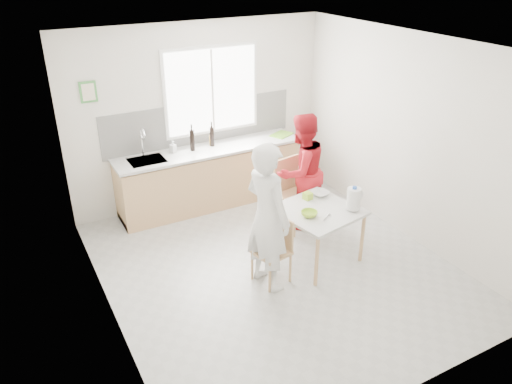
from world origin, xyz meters
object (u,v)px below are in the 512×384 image
at_px(dining_table, 317,215).
at_px(chair_far, 292,190).
at_px(person_red, 301,172).
at_px(milk_jug, 354,198).
at_px(chair_left, 275,247).
at_px(bowl_green, 309,214).
at_px(wine_bottle_a, 192,140).
at_px(person_white, 268,217).
at_px(wine_bottle_b, 212,136).
at_px(bowl_white, 320,194).

bearing_deg(dining_table, chair_far, 77.91).
bearing_deg(chair_far, person_red, -29.11).
distance_m(dining_table, milk_jug, 0.49).
height_order(chair_far, milk_jug, milk_jug).
bearing_deg(chair_left, milk_jug, 74.50).
xyz_separation_m(bowl_green, wine_bottle_a, (-0.61, 2.16, 0.34)).
xyz_separation_m(dining_table, wine_bottle_a, (-0.79, 2.07, 0.44)).
bearing_deg(person_white, chair_far, -54.68).
height_order(chair_left, chair_far, chair_far).
distance_m(chair_left, bowl_green, 0.57).
xyz_separation_m(chair_left, chair_far, (0.86, 1.01, 0.10)).
distance_m(milk_jug, wine_bottle_a, 2.57).
bearing_deg(chair_far, milk_jug, -91.32).
distance_m(person_red, wine_bottle_a, 1.66).
xyz_separation_m(person_red, wine_bottle_a, (-1.09, 1.23, 0.25)).
xyz_separation_m(chair_far, bowl_green, (-0.37, -0.96, 0.19)).
bearing_deg(wine_bottle_b, wine_bottle_a, -174.52).
relative_size(wine_bottle_a, wine_bottle_b, 1.07).
distance_m(chair_left, bowl_white, 1.06).
bearing_deg(milk_jug, bowl_green, 156.24).
bearing_deg(bowl_green, person_white, -173.76).
height_order(person_red, bowl_white, person_red).
relative_size(bowl_green, wine_bottle_b, 0.67).
bearing_deg(bowl_green, chair_far, 68.75).
relative_size(chair_left, person_red, 0.49).
bearing_deg(person_white, dining_table, -90.00).
height_order(person_red, wine_bottle_a, person_red).
relative_size(milk_jug, wine_bottle_b, 0.99).
distance_m(chair_far, person_red, 0.30).
height_order(milk_jug, wine_bottle_b, wine_bottle_b).
bearing_deg(dining_table, wine_bottle_a, 110.95).
height_order(dining_table, milk_jug, milk_jug).
relative_size(person_red, bowl_green, 8.27).
distance_m(dining_table, bowl_white, 0.40).
distance_m(person_white, person_red, 1.48).
bearing_deg(person_white, chair_left, -90.00).
xyz_separation_m(wine_bottle_a, wine_bottle_b, (0.33, 0.03, -0.01)).
relative_size(dining_table, chair_left, 1.33).
bearing_deg(bowl_green, wine_bottle_a, 105.69).
height_order(dining_table, bowl_green, bowl_green).
xyz_separation_m(chair_left, person_red, (0.97, 0.97, 0.38)).
relative_size(chair_left, bowl_green, 4.06).
relative_size(chair_far, wine_bottle_a, 3.12).
height_order(dining_table, bowl_white, bowl_white).
height_order(bowl_green, bowl_white, bowl_green).
distance_m(dining_table, chair_far, 0.90).
bearing_deg(chair_left, wine_bottle_a, 172.16).
bearing_deg(bowl_white, person_white, -156.48).
bearing_deg(dining_table, bowl_green, -155.08).
height_order(bowl_white, milk_jug, milk_jug).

